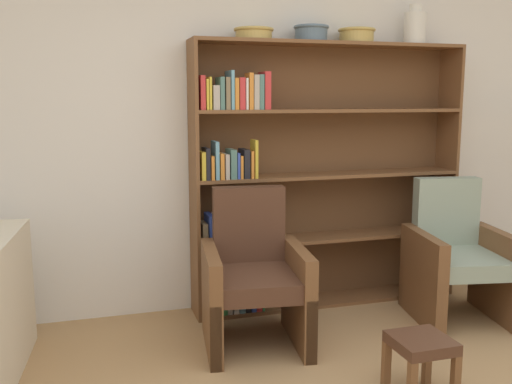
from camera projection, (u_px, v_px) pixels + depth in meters
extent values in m
cube|color=silver|center=(261.00, 125.00, 4.30)|extent=(12.00, 0.06, 2.75)
cube|color=brown|center=(194.00, 182.00, 4.03)|extent=(0.02, 0.30, 1.98)
cube|color=brown|center=(446.00, 171.00, 4.62)|extent=(0.02, 0.30, 1.98)
cube|color=brown|center=(331.00, 44.00, 4.16)|extent=(2.04, 0.30, 0.02)
cube|color=brown|center=(326.00, 299.00, 4.48)|extent=(2.04, 0.30, 0.03)
cube|color=brown|center=(321.00, 174.00, 4.46)|extent=(2.04, 0.01, 1.98)
cube|color=#994C99|center=(204.00, 301.00, 4.12)|extent=(0.02, 0.14, 0.20)
cube|color=#669EB2|center=(208.00, 302.00, 4.14)|extent=(0.03, 0.16, 0.18)
cube|color=black|center=(213.00, 297.00, 4.13)|extent=(0.02, 0.13, 0.25)
cube|color=white|center=(216.00, 299.00, 4.16)|extent=(0.03, 0.17, 0.21)
cube|color=#388C47|center=(222.00, 300.00, 4.18)|extent=(0.04, 0.17, 0.18)
cube|color=#B2A899|center=(228.00, 300.00, 4.18)|extent=(0.03, 0.14, 0.18)
cube|color=white|center=(234.00, 296.00, 4.18)|extent=(0.04, 0.13, 0.24)
cube|color=#669EB2|center=(240.00, 295.00, 4.22)|extent=(0.04, 0.19, 0.21)
cube|color=black|center=(245.00, 298.00, 4.24)|extent=(0.04, 0.19, 0.17)
cube|color=#334CB2|center=(251.00, 297.00, 4.24)|extent=(0.03, 0.16, 0.18)
cube|color=red|center=(257.00, 297.00, 4.23)|extent=(0.04, 0.13, 0.18)
cube|color=#388C47|center=(261.00, 297.00, 4.24)|extent=(0.02, 0.12, 0.18)
cube|color=brown|center=(327.00, 237.00, 4.40)|extent=(2.04, 0.30, 0.02)
cube|color=#7F6B4C|center=(203.00, 234.00, 4.06)|extent=(0.04, 0.16, 0.17)
cube|color=#334CB2|center=(209.00, 230.00, 4.08)|extent=(0.04, 0.20, 0.23)
cube|color=white|center=(215.00, 230.00, 4.08)|extent=(0.02, 0.17, 0.23)
cube|color=#388C47|center=(218.00, 231.00, 4.10)|extent=(0.02, 0.19, 0.20)
cube|color=red|center=(222.00, 230.00, 4.11)|extent=(0.03, 0.19, 0.22)
cube|color=black|center=(227.00, 227.00, 4.09)|extent=(0.02, 0.14, 0.27)
cube|color=orange|center=(231.00, 227.00, 4.12)|extent=(0.04, 0.19, 0.24)
cube|color=#388C47|center=(237.00, 225.00, 4.13)|extent=(0.03, 0.19, 0.27)
cube|color=red|center=(244.00, 232.00, 4.13)|extent=(0.04, 0.14, 0.17)
cube|color=#994C99|center=(248.00, 225.00, 4.16)|extent=(0.02, 0.19, 0.26)
cube|color=#B2A899|center=(253.00, 226.00, 4.15)|extent=(0.04, 0.14, 0.26)
cube|color=brown|center=(329.00, 175.00, 4.32)|extent=(2.04, 0.30, 0.02)
cube|color=gold|center=(202.00, 165.00, 3.98)|extent=(0.03, 0.18, 0.20)
cube|color=black|center=(206.00, 163.00, 3.99)|extent=(0.03, 0.17, 0.22)
cube|color=orange|center=(210.00, 167.00, 4.01)|extent=(0.02, 0.20, 0.17)
cube|color=#669EB2|center=(215.00, 160.00, 4.00)|extent=(0.03, 0.16, 0.26)
cube|color=orange|center=(221.00, 166.00, 3.99)|extent=(0.03, 0.12, 0.18)
cube|color=#B2A899|center=(225.00, 166.00, 4.03)|extent=(0.03, 0.19, 0.18)
cube|color=#4C756B|center=(231.00, 164.00, 4.04)|extent=(0.04, 0.17, 0.21)
cube|color=#334CB2|center=(236.00, 165.00, 4.05)|extent=(0.02, 0.16, 0.18)
cube|color=orange|center=(239.00, 166.00, 4.07)|extent=(0.02, 0.19, 0.16)
cube|color=black|center=(244.00, 163.00, 4.07)|extent=(0.04, 0.17, 0.20)
cube|color=orange|center=(250.00, 164.00, 4.07)|extent=(0.02, 0.15, 0.19)
cube|color=gold|center=(254.00, 159.00, 4.06)|extent=(0.02, 0.14, 0.27)
cube|color=brown|center=(330.00, 111.00, 4.24)|extent=(2.04, 0.30, 0.02)
cube|color=red|center=(201.00, 93.00, 3.89)|extent=(0.03, 0.15, 0.23)
cube|color=gold|center=(206.00, 95.00, 3.89)|extent=(0.02, 0.13, 0.21)
cube|color=gold|center=(209.00, 94.00, 3.90)|extent=(0.02, 0.14, 0.22)
cube|color=#B2A899|center=(214.00, 98.00, 3.92)|extent=(0.04, 0.15, 0.17)
cube|color=#4C756B|center=(220.00, 93.00, 3.93)|extent=(0.03, 0.16, 0.22)
cube|color=#7F6B4C|center=(225.00, 94.00, 3.96)|extent=(0.03, 0.19, 0.22)
cube|color=#669EB2|center=(230.00, 90.00, 3.97)|extent=(0.02, 0.20, 0.27)
cube|color=orange|center=(234.00, 94.00, 3.97)|extent=(0.03, 0.19, 0.22)
cube|color=red|center=(239.00, 94.00, 3.99)|extent=(0.04, 0.20, 0.22)
cube|color=white|center=(244.00, 94.00, 4.00)|extent=(0.02, 0.20, 0.22)
cube|color=orange|center=(249.00, 91.00, 3.97)|extent=(0.03, 0.13, 0.25)
cube|color=#B2A899|center=(254.00, 92.00, 3.99)|extent=(0.04, 0.13, 0.24)
cube|color=#4C756B|center=(260.00, 92.00, 4.00)|extent=(0.03, 0.13, 0.24)
cube|color=red|center=(264.00, 91.00, 4.03)|extent=(0.04, 0.18, 0.26)
cylinder|color=tan|center=(254.00, 34.00, 3.99)|extent=(0.26, 0.26, 0.07)
torus|color=tan|center=(254.00, 30.00, 3.98)|extent=(0.28, 0.28, 0.02)
cylinder|color=slate|center=(311.00, 34.00, 4.11)|extent=(0.23, 0.23, 0.11)
torus|color=slate|center=(311.00, 27.00, 4.10)|extent=(0.26, 0.26, 0.02)
cylinder|color=tan|center=(357.00, 36.00, 4.21)|extent=(0.25, 0.25, 0.10)
torus|color=tan|center=(357.00, 30.00, 4.20)|extent=(0.28, 0.28, 0.02)
cylinder|color=silver|center=(415.00, 29.00, 4.34)|extent=(0.16, 0.16, 0.24)
cylinder|color=silver|center=(416.00, 8.00, 4.31)|extent=(0.09, 0.09, 0.06)
cube|color=brown|center=(311.00, 331.00, 3.40)|extent=(0.08, 0.08, 0.40)
cube|color=brown|center=(216.00, 338.00, 3.31)|extent=(0.08, 0.08, 0.40)
cube|color=brown|center=(288.00, 297.00, 4.00)|extent=(0.08, 0.08, 0.40)
cube|color=brown|center=(207.00, 301.00, 3.91)|extent=(0.08, 0.08, 0.40)
cube|color=#4C2D1E|center=(255.00, 281.00, 3.62)|extent=(0.56, 0.70, 0.12)
cube|color=#4C2D1E|center=(249.00, 226.00, 3.84)|extent=(0.49, 0.18, 0.53)
cube|color=brown|center=(298.00, 295.00, 3.68)|extent=(0.17, 0.68, 0.64)
cube|color=brown|center=(212.00, 300.00, 3.59)|extent=(0.17, 0.68, 0.64)
cube|color=brown|center=(439.00, 309.00, 3.76)|extent=(0.08, 0.08, 0.40)
cube|color=brown|center=(476.00, 278.00, 4.42)|extent=(0.08, 0.08, 0.40)
cube|color=brown|center=(405.00, 280.00, 4.36)|extent=(0.08, 0.08, 0.40)
cube|color=gray|center=(461.00, 261.00, 4.05)|extent=(0.59, 0.72, 0.12)
cube|color=gray|center=(446.00, 213.00, 4.28)|extent=(0.49, 0.21, 0.53)
cube|color=brown|center=(497.00, 275.00, 4.10)|extent=(0.20, 0.68, 0.64)
cube|color=brown|center=(422.00, 278.00, 4.04)|extent=(0.20, 0.68, 0.64)
cube|color=brown|center=(386.00, 366.00, 3.08)|extent=(0.04, 0.04, 0.29)
cube|color=brown|center=(427.00, 360.00, 3.15)|extent=(0.04, 0.04, 0.29)
cube|color=brown|center=(455.00, 382.00, 2.91)|extent=(0.04, 0.04, 0.29)
cube|color=#4C2D1E|center=(421.00, 343.00, 2.97)|extent=(0.29, 0.29, 0.06)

